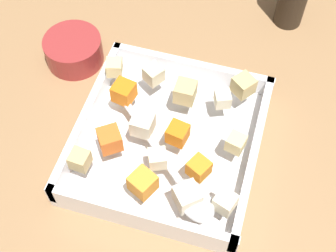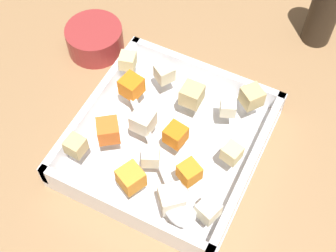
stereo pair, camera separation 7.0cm
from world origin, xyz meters
name	(u,v)px [view 1 (the left image)]	position (x,y,z in m)	size (l,w,h in m)	color
ground_plane	(167,153)	(0.00, 0.00, 0.00)	(4.00, 4.00, 0.00)	#936D47
baking_dish	(168,142)	(-0.01, 0.00, 0.02)	(0.29, 0.28, 0.05)	silver
carrot_chunk_corner_sw	(177,136)	(0.00, 0.02, 0.07)	(0.03, 0.03, 0.03)	orange
carrot_chunk_far_right	(110,139)	(0.04, -0.08, 0.07)	(0.03, 0.03, 0.03)	orange
carrot_chunk_corner_se	(143,183)	(0.09, -0.01, 0.07)	(0.03, 0.03, 0.03)	orange
carrot_chunk_corner_ne	(199,168)	(0.05, 0.06, 0.07)	(0.03, 0.03, 0.03)	orange
carrot_chunk_mid_left	(124,92)	(-0.05, -0.09, 0.07)	(0.03, 0.03, 0.03)	orange
potato_chunk_near_right	(80,160)	(0.08, -0.11, 0.06)	(0.03, 0.03, 0.03)	tan
potato_chunk_near_left	(223,99)	(-0.08, 0.07, 0.06)	(0.02, 0.02, 0.02)	beige
potato_chunk_under_handle	(154,74)	(-0.10, -0.05, 0.07)	(0.03, 0.03, 0.03)	beige
potato_chunk_heap_top	(225,202)	(0.09, 0.11, 0.07)	(0.03, 0.03, 0.03)	beige
potato_chunk_near_spoon	(114,67)	(-0.09, -0.12, 0.06)	(0.03, 0.03, 0.03)	#E0CC89
potato_chunk_heap_side	(160,159)	(0.05, 0.00, 0.06)	(0.03, 0.03, 0.03)	beige
potato_chunk_far_left	(185,92)	(-0.08, 0.01, 0.07)	(0.03, 0.03, 0.03)	tan
potato_chunk_corner_nw	(236,143)	(-0.01, 0.10, 0.06)	(0.03, 0.03, 0.03)	#E0CC89
potato_chunk_back_center	(243,85)	(-0.12, 0.09, 0.07)	(0.03, 0.03, 0.03)	tan
parsnip_chunk_front_center	(187,197)	(0.10, 0.06, 0.07)	(0.03, 0.03, 0.03)	silver
parsnip_chunk_rim_edge	(143,123)	(0.00, -0.04, 0.07)	(0.03, 0.03, 0.03)	beige
serving_spoon	(189,193)	(0.09, 0.06, 0.06)	(0.18, 0.20, 0.02)	silver
small_prep_bowl	(74,50)	(-0.14, -0.22, 0.02)	(0.10, 0.10, 0.05)	maroon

